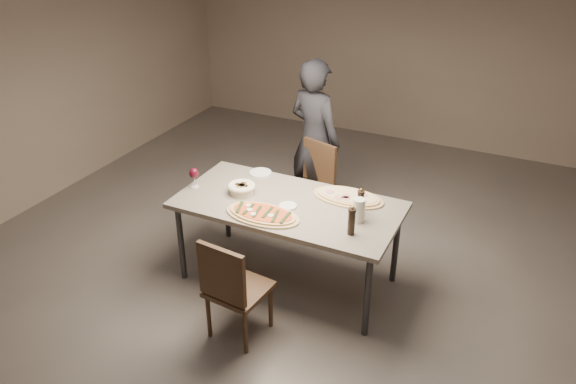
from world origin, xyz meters
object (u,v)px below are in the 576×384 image
at_px(bread_basket, 242,188).
at_px(carafe, 359,210).
at_px(chair_near, 232,286).
at_px(zucchini_pizza, 262,214).
at_px(diner, 315,140).
at_px(ham_pizza, 348,197).
at_px(pepper_mill_left, 361,202).
at_px(dining_table, 288,209).
at_px(chair_far, 312,181).

bearing_deg(bread_basket, carafe, -0.51).
xyz_separation_m(carafe, chair_near, (-0.65, -0.80, -0.37)).
height_order(zucchini_pizza, diner, diner).
distance_m(zucchini_pizza, ham_pizza, 0.74).
relative_size(pepper_mill_left, chair_near, 0.26).
bearing_deg(dining_table, bread_basket, -178.05).
bearing_deg(dining_table, chair_near, -93.31).
bearing_deg(pepper_mill_left, ham_pizza, 131.54).
bearing_deg(bread_basket, ham_pizza, 19.54).
distance_m(chair_near, chair_far, 1.75).
distance_m(ham_pizza, diner, 1.13).
relative_size(pepper_mill_left, diner, 0.14).
distance_m(ham_pizza, chair_near, 1.23).
bearing_deg(dining_table, diner, 103.10).
height_order(bread_basket, carafe, carafe).
distance_m(bread_basket, diner, 1.20).
bearing_deg(zucchini_pizza, chair_far, 74.51).
bearing_deg(ham_pizza, bread_basket, 178.65).
distance_m(pepper_mill_left, diner, 1.38).
distance_m(dining_table, bread_basket, 0.43).
relative_size(carafe, diner, 0.12).
bearing_deg(pepper_mill_left, chair_far, 132.42).
xyz_separation_m(ham_pizza, pepper_mill_left, (0.17, -0.19, 0.09)).
bearing_deg(chair_far, diner, -52.56).
relative_size(zucchini_pizza, carafe, 3.23).
distance_m(zucchini_pizza, diner, 1.46).
height_order(zucchini_pizza, ham_pizza, zucchini_pizza).
distance_m(chair_near, diner, 2.04).
height_order(carafe, chair_near, carafe).
bearing_deg(chair_far, bread_basket, 92.95).
bearing_deg(carafe, zucchini_pizza, -160.44).
xyz_separation_m(pepper_mill_left, chair_near, (-0.62, -0.92, -0.37)).
height_order(chair_near, diner, diner).
height_order(bread_basket, chair_far, chair_far).
height_order(zucchini_pizza, bread_basket, bread_basket).
distance_m(zucchini_pizza, carafe, 0.74).
relative_size(zucchini_pizza, chair_near, 0.71).
relative_size(pepper_mill_left, chair_far, 0.26).
distance_m(bread_basket, chair_near, 0.95).
relative_size(bread_basket, chair_far, 0.27).
relative_size(bread_basket, carafe, 1.22).
bearing_deg(chair_near, carafe, 56.73).
height_order(dining_table, chair_near, chair_near).
bearing_deg(bread_basket, chair_far, 75.56).
distance_m(zucchini_pizza, bread_basket, 0.42).
relative_size(bread_basket, pepper_mill_left, 1.04).
xyz_separation_m(zucchini_pizza, bread_basket, (-0.33, 0.25, 0.03)).
bearing_deg(dining_table, zucchini_pizza, -108.29).
bearing_deg(chair_far, dining_table, 118.45).
bearing_deg(diner, chair_near, 114.94).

